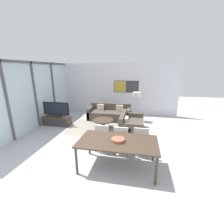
{
  "coord_description": "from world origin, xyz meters",
  "views": [
    {
      "loc": [
        1.5,
        -2.78,
        2.5
      ],
      "look_at": [
        0.47,
        2.47,
        0.95
      ],
      "focal_mm": 24.0,
      "sensor_mm": 36.0,
      "label": 1
    }
  ],
  "objects": [
    {
      "name": "sofa_main",
      "position": [
        -0.05,
        4.44,
        0.26
      ],
      "size": [
        2.12,
        0.91,
        0.76
      ],
      "color": "#51473D",
      "rests_on": "ground_plane"
    },
    {
      "name": "television",
      "position": [
        -2.22,
        3.1,
        0.75
      ],
      "size": [
        1.22,
        0.2,
        0.65
      ],
      "color": "#2D2D33",
      "rests_on": "tv_console"
    },
    {
      "name": "fruit_bowl",
      "position": [
        1.0,
        0.58,
        0.8
      ],
      "size": [
        0.34,
        0.34,
        0.07
      ],
      "color": "#995642",
      "rests_on": "dining_table"
    },
    {
      "name": "dining_table",
      "position": [
        0.98,
        0.59,
        0.7
      ],
      "size": [
        1.98,
        1.04,
        0.76
      ],
      "color": "#423326",
      "rests_on": "ground_plane"
    },
    {
      "name": "wall_back",
      "position": [
        0.02,
        5.58,
        1.4
      ],
      "size": [
        6.94,
        0.09,
        2.8
      ],
      "color": "silver",
      "rests_on": "ground_plane"
    },
    {
      "name": "window_wall_left",
      "position": [
        -2.96,
        2.79,
        1.53
      ],
      "size": [
        0.07,
        5.58,
        2.8
      ],
      "color": "silver",
      "rests_on": "ground_plane"
    },
    {
      "name": "sofa_side",
      "position": [
        1.12,
        3.0,
        0.26
      ],
      "size": [
        0.91,
        1.53,
        0.76
      ],
      "rotation": [
        0.0,
        0.0,
        1.57
      ],
      "color": "#51473D",
      "rests_on": "ground_plane"
    },
    {
      "name": "floor_lamp",
      "position": [
        1.29,
        4.47,
        1.22
      ],
      "size": [
        0.39,
        0.39,
        1.42
      ],
      "color": "#2D2D33",
      "rests_on": "ground_plane"
    },
    {
      "name": "tv_console",
      "position": [
        -2.22,
        3.1,
        0.21
      ],
      "size": [
        1.2,
        0.46,
        0.42
      ],
      "color": "#423326",
      "rests_on": "ground_plane"
    },
    {
      "name": "ground_plane",
      "position": [
        0.0,
        0.0,
        0.0
      ],
      "size": [
        24.0,
        24.0,
        0.0
      ],
      "primitive_type": "plane",
      "color": "#B2B2B7"
    },
    {
      "name": "dining_chair_left",
      "position": [
        0.41,
        1.33,
        0.51
      ],
      "size": [
        0.46,
        0.46,
        0.9
      ],
      "color": "beige",
      "rests_on": "ground_plane"
    },
    {
      "name": "dining_chair_right",
      "position": [
        1.56,
        1.33,
        0.51
      ],
      "size": [
        0.46,
        0.46,
        0.9
      ],
      "color": "beige",
      "rests_on": "ground_plane"
    },
    {
      "name": "coffee_table",
      "position": [
        -0.05,
        3.1,
        0.3
      ],
      "size": [
        0.88,
        0.88,
        0.4
      ],
      "color": "#423326",
      "rests_on": "ground_plane"
    },
    {
      "name": "dining_chair_centre",
      "position": [
        0.98,
        1.29,
        0.51
      ],
      "size": [
        0.46,
        0.46,
        0.9
      ],
      "color": "beige",
      "rests_on": "ground_plane"
    },
    {
      "name": "area_rug",
      "position": [
        -0.05,
        3.1,
        0.0
      ],
      "size": [
        2.96,
        1.93,
        0.01
      ],
      "color": "gray",
      "rests_on": "ground_plane"
    }
  ]
}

